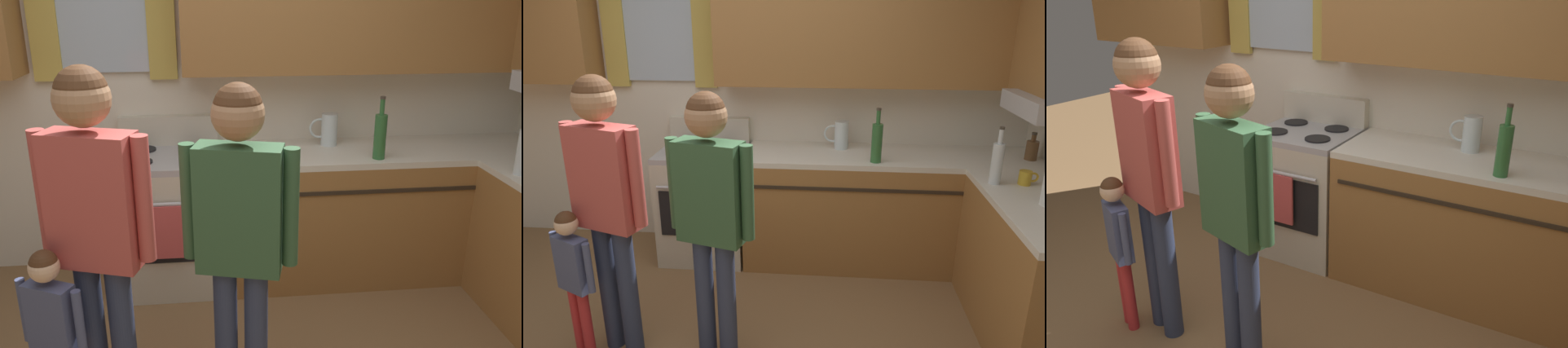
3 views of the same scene
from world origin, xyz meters
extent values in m
cube|color=silver|center=(0.00, 1.90, 1.30)|extent=(4.60, 0.10, 2.60)
cube|color=gold|center=(-0.27, 1.82, 1.75)|extent=(0.18, 0.04, 0.80)
cube|color=#9E6B38|center=(1.08, 1.69, 1.75)|extent=(2.44, 0.32, 0.70)
cube|color=#9E6B38|center=(1.20, 1.54, 0.43)|extent=(2.21, 0.62, 0.86)
cube|color=silver|center=(1.20, 1.54, 0.88)|extent=(2.21, 0.62, 0.04)
cube|color=#2D2319|center=(1.20, 1.23, 0.72)|extent=(2.09, 0.01, 0.02)
cube|color=beige|center=(-0.26, 1.54, 0.43)|extent=(0.66, 0.62, 0.86)
cube|color=black|center=(-0.26, 1.23, 0.48)|extent=(0.54, 0.01, 0.36)
cylinder|color=#ADADB2|center=(-0.26, 1.20, 0.70)|extent=(0.54, 0.02, 0.02)
cube|color=#ADADB2|center=(-0.26, 1.54, 0.88)|extent=(0.66, 0.62, 0.04)
cube|color=beige|center=(-0.26, 1.81, 1.00)|extent=(0.66, 0.08, 0.20)
cylinder|color=black|center=(-0.43, 1.40, 0.91)|extent=(0.17, 0.17, 0.01)
cylinder|color=black|center=(-0.09, 1.40, 0.91)|extent=(0.17, 0.17, 0.01)
cylinder|color=black|center=(-0.43, 1.68, 0.91)|extent=(0.17, 0.17, 0.01)
cylinder|color=black|center=(-0.09, 1.68, 0.91)|extent=(0.17, 0.17, 0.01)
cube|color=#CC4C4C|center=(-0.26, 1.19, 0.52)|extent=(0.20, 0.02, 0.34)
cylinder|color=#2D6633|center=(1.07, 1.33, 1.04)|extent=(0.08, 0.08, 0.28)
cylinder|color=#2D6633|center=(1.07, 1.33, 1.23)|extent=(0.03, 0.03, 0.10)
cylinder|color=#3F382D|center=(1.07, 1.33, 1.29)|extent=(0.03, 0.03, 0.02)
cylinder|color=silver|center=(0.83, 1.67, 1.01)|extent=(0.11, 0.11, 0.22)
torus|color=silver|center=(0.76, 1.67, 1.02)|extent=(0.14, 0.02, 0.14)
cylinder|color=#2D3856|center=(-0.40, 0.29, 0.40)|extent=(0.11, 0.11, 0.81)
cylinder|color=#2D3856|center=(-0.54, 0.33, 0.40)|extent=(0.11, 0.11, 0.81)
cube|color=#BF4C47|center=(-0.47, 0.31, 1.09)|extent=(0.40, 0.26, 0.57)
cylinder|color=#BF4C47|center=(-0.26, 0.25, 1.11)|extent=(0.07, 0.07, 0.52)
cylinder|color=#BF4C47|center=(-0.68, 0.38, 1.11)|extent=(0.07, 0.07, 0.52)
sphere|color=#A87A56|center=(-0.47, 0.31, 1.51)|extent=(0.22, 0.22, 0.22)
sphere|color=#4C2D19|center=(-0.47, 0.31, 1.53)|extent=(0.20, 0.20, 0.20)
cylinder|color=#2D3856|center=(0.18, 0.25, 0.39)|extent=(0.10, 0.10, 0.77)
cylinder|color=#2D3856|center=(0.05, 0.28, 0.39)|extent=(0.10, 0.10, 0.77)
cube|color=#335938|center=(0.12, 0.27, 1.04)|extent=(0.38, 0.24, 0.55)
cylinder|color=#335938|center=(0.32, 0.21, 1.07)|extent=(0.07, 0.07, 0.50)
cylinder|color=#335938|center=(-0.09, 0.32, 1.07)|extent=(0.07, 0.07, 0.50)
sphere|color=#A87A56|center=(0.12, 0.27, 1.44)|extent=(0.21, 0.21, 0.21)
sphere|color=#4C2D19|center=(0.12, 0.27, 1.47)|extent=(0.20, 0.20, 0.20)
cylinder|color=red|center=(-0.63, 0.20, 0.23)|extent=(0.06, 0.06, 0.45)
cylinder|color=red|center=(-0.71, 0.24, 0.23)|extent=(0.06, 0.06, 0.45)
cube|color=#47517A|center=(-0.67, 0.22, 0.61)|extent=(0.22, 0.17, 0.32)
cylinder|color=#47517A|center=(-0.55, 0.16, 0.62)|extent=(0.04, 0.04, 0.29)
cylinder|color=#47517A|center=(-0.80, 0.28, 0.62)|extent=(0.04, 0.04, 0.29)
sphere|color=beige|center=(-0.67, 0.22, 0.85)|extent=(0.12, 0.12, 0.12)
sphere|color=#4C2D19|center=(-0.67, 0.22, 0.87)|extent=(0.11, 0.11, 0.11)
camera|label=1|loc=(-0.01, -1.70, 1.88)|focal=35.86mm
camera|label=2|loc=(0.70, -1.97, 1.93)|focal=32.55mm
camera|label=3|loc=(1.45, -1.38, 1.90)|focal=35.04mm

